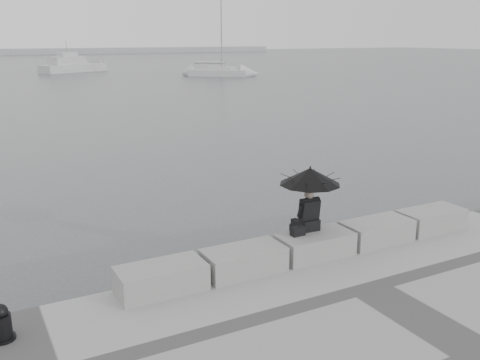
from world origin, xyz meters
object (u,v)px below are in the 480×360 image
sailboat_right (218,72)px  motor_cruiser (74,66)px  seated_person (310,183)px  mooring_bollard (1,325)px  small_motorboat (234,72)px

sailboat_right → motor_cruiser: size_ratio=1.26×
seated_person → mooring_bollard: 6.29m
sailboat_right → small_motorboat: (3.51, 2.37, -0.21)m
seated_person → small_motorboat: size_ratio=0.28×
seated_person → motor_cruiser: (9.53, 71.55, -1.14)m
mooring_bollard → sailboat_right: sailboat_right is taller
small_motorboat → mooring_bollard: bearing=-137.1°
sailboat_right → seated_person: bearing=-77.3°
motor_cruiser → small_motorboat: bearing=-66.5°
sailboat_right → motor_cruiser: bearing=167.4°
seated_person → small_motorboat: seated_person is taller
mooring_bollard → motor_cruiser: 73.90m
mooring_bollard → motor_cruiser: (15.65, 72.22, 0.14)m
sailboat_right → mooring_bollard: bearing=-82.2°
mooring_bollard → small_motorboat: (33.91, 57.40, -0.43)m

